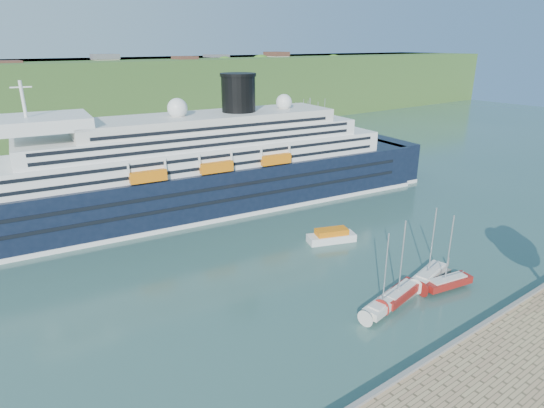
{
  "coord_description": "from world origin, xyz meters",
  "views": [
    {
      "loc": [
        -38.83,
        -20.03,
        29.25
      ],
      "look_at": [
        -2.09,
        30.0,
        7.23
      ],
      "focal_mm": 30.0,
      "sensor_mm": 36.0,
      "label": 1
    }
  ],
  "objects": [
    {
      "name": "quay_coping",
      "position": [
        0.0,
        -0.2,
        1.15
      ],
      "size": [
        220.0,
        0.5,
        0.3
      ],
      "primitive_type": "cube",
      "color": "slate",
      "rests_on": "promenade"
    },
    {
      "name": "tender_launch",
      "position": [
        7.08,
        26.84,
        1.05
      ],
      "size": [
        7.99,
        5.02,
        2.09
      ],
      "primitive_type": null,
      "rotation": [
        0.0,
        0.0,
        -0.35
      ],
      "color": "orange",
      "rests_on": "ground"
    },
    {
      "name": "sailboat_white_near",
      "position": [
        -1.56,
        8.84,
        4.74
      ],
      "size": [
        7.59,
        3.34,
        9.48
      ],
      "primitive_type": null,
      "rotation": [
        0.0,
        0.0,
        0.18
      ],
      "color": "silver",
      "rests_on": "ground"
    },
    {
      "name": "ground",
      "position": [
        0.0,
        0.0,
        0.0
      ],
      "size": [
        400.0,
        400.0,
        0.0
      ],
      "primitive_type": "plane",
      "color": "#2F544B",
      "rests_on": "ground"
    },
    {
      "name": "floating_pontoon",
      "position": [
        4.83,
        9.93,
        0.19
      ],
      "size": [
        16.79,
        3.82,
        0.37
      ],
      "primitive_type": null,
      "rotation": [
        0.0,
        0.0,
        0.11
      ],
      "color": "gray",
      "rests_on": "ground"
    },
    {
      "name": "cruise_ship",
      "position": [
        -5.64,
        52.29,
        12.18
      ],
      "size": [
        109.59,
        29.79,
        24.35
      ],
      "primitive_type": null,
      "rotation": [
        0.0,
        0.0,
        -0.13
      ],
      "color": "black",
      "rests_on": "ground"
    },
    {
      "name": "sailboat_red",
      "position": [
        1.75,
        9.27,
        5.02
      ],
      "size": [
        8.03,
        3.53,
        10.03
      ],
      "primitive_type": null,
      "rotation": [
        0.0,
        0.0,
        0.18
      ],
      "color": "maroon",
      "rests_on": "ground"
    },
    {
      "name": "far_hillside",
      "position": [
        0.0,
        145.0,
        12.0
      ],
      "size": [
        400.0,
        50.0,
        24.0
      ],
      "primitive_type": "cube",
      "color": "#2E5723",
      "rests_on": "ground"
    },
    {
      "name": "sailboat_white_far",
      "position": [
        8.69,
        10.11,
        4.91
      ],
      "size": [
        7.88,
        3.75,
        9.82
      ],
      "primitive_type": null,
      "rotation": [
        0.0,
        0.0,
        0.22
      ],
      "color": "silver",
      "rests_on": "ground"
    },
    {
      "name": "sailboat_extra",
      "position": [
        8.77,
        7.53,
        4.78
      ],
      "size": [
        7.66,
        3.39,
        9.57
      ],
      "primitive_type": null,
      "rotation": [
        0.0,
        0.0,
        -0.19
      ],
      "color": "maroon",
      "rests_on": "ground"
    }
  ]
}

